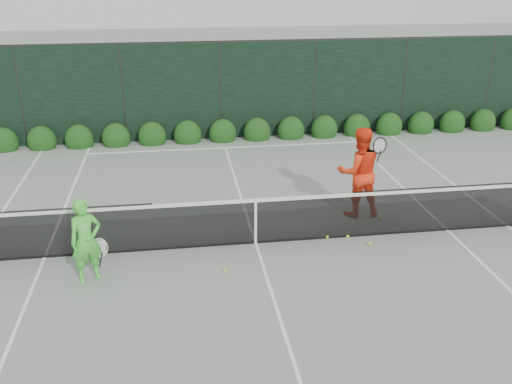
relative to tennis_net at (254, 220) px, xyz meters
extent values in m
plane|color=gray|center=(0.02, 0.00, -0.53)|extent=(80.00, 80.00, 0.00)
cube|color=black|center=(-4.18, 0.00, -0.02)|extent=(4.40, 0.01, 1.02)
cube|color=black|center=(0.02, 0.00, -0.05)|extent=(4.00, 0.01, 0.96)
cube|color=black|center=(4.22, 0.00, -0.02)|extent=(4.40, 0.01, 1.02)
cube|color=white|center=(0.02, 0.00, 0.41)|extent=(12.80, 0.03, 0.07)
cube|color=black|center=(0.02, 0.00, -0.51)|extent=(12.80, 0.02, 0.04)
cube|color=white|center=(0.02, 0.00, -0.07)|extent=(0.05, 0.03, 0.91)
imported|color=#4AD83F|center=(-3.12, -0.93, 0.24)|extent=(0.66, 0.57, 1.54)
torus|color=beige|center=(-2.92, -0.83, 0.03)|extent=(0.30, 0.03, 0.30)
cylinder|color=black|center=(-2.92, -0.83, -0.21)|extent=(0.10, 0.03, 0.30)
imported|color=#FF3815|center=(2.48, 1.09, 0.48)|extent=(0.98, 0.77, 2.02)
torus|color=black|center=(2.83, 0.89, 1.13)|extent=(0.30, 0.04, 0.30)
cylinder|color=black|center=(2.83, 0.89, 0.89)|extent=(0.10, 0.03, 0.30)
cube|color=white|center=(5.51, 0.00, -0.53)|extent=(0.06, 23.77, 0.01)
cube|color=white|center=(-4.09, 0.00, -0.53)|extent=(0.06, 23.77, 0.01)
cube|color=white|center=(4.14, 0.00, -0.53)|extent=(0.06, 23.77, 0.01)
cube|color=white|center=(0.02, 11.88, -0.53)|extent=(11.03, 0.06, 0.01)
cube|color=white|center=(0.02, 6.40, -0.53)|extent=(8.23, 0.06, 0.01)
cube|color=white|center=(0.02, 0.00, -0.53)|extent=(0.06, 12.80, 0.01)
cube|color=black|center=(0.02, 7.50, 0.97)|extent=(32.00, 0.06, 3.00)
cube|color=#262826|center=(0.02, 7.50, 2.50)|extent=(32.00, 0.06, 0.06)
cylinder|color=#262826|center=(-5.98, 7.50, 0.97)|extent=(0.08, 0.08, 3.00)
cylinder|color=#262826|center=(-2.98, 7.50, 0.97)|extent=(0.08, 0.08, 3.00)
cylinder|color=#262826|center=(0.02, 7.50, 0.97)|extent=(0.08, 0.08, 3.00)
cylinder|color=#262826|center=(3.02, 7.50, 0.97)|extent=(0.08, 0.08, 3.00)
cylinder|color=#262826|center=(6.02, 7.50, 0.97)|extent=(0.08, 0.08, 3.00)
cylinder|color=#262826|center=(9.02, 7.50, 0.97)|extent=(0.08, 0.08, 3.00)
ellipsoid|color=#10360E|center=(-6.58, 7.15, -0.30)|extent=(0.86, 0.65, 0.94)
ellipsoid|color=#10360E|center=(-5.48, 7.15, -0.30)|extent=(0.86, 0.65, 0.94)
ellipsoid|color=#10360E|center=(-4.38, 7.15, -0.30)|extent=(0.86, 0.65, 0.94)
ellipsoid|color=#10360E|center=(-3.28, 7.15, -0.30)|extent=(0.86, 0.65, 0.94)
ellipsoid|color=#10360E|center=(-2.18, 7.15, -0.30)|extent=(0.86, 0.65, 0.94)
ellipsoid|color=#10360E|center=(-1.08, 7.15, -0.30)|extent=(0.86, 0.65, 0.94)
ellipsoid|color=#10360E|center=(0.02, 7.15, -0.30)|extent=(0.86, 0.65, 0.94)
ellipsoid|color=#10360E|center=(1.12, 7.15, -0.30)|extent=(0.86, 0.65, 0.94)
ellipsoid|color=#10360E|center=(2.22, 7.15, -0.30)|extent=(0.86, 0.65, 0.94)
ellipsoid|color=#10360E|center=(3.32, 7.15, -0.30)|extent=(0.86, 0.65, 0.94)
ellipsoid|color=#10360E|center=(4.42, 7.15, -0.30)|extent=(0.86, 0.65, 0.94)
ellipsoid|color=#10360E|center=(5.52, 7.15, -0.30)|extent=(0.86, 0.65, 0.94)
ellipsoid|color=#10360E|center=(6.62, 7.15, -0.30)|extent=(0.86, 0.65, 0.94)
ellipsoid|color=#10360E|center=(7.72, 7.15, -0.30)|extent=(0.86, 0.65, 0.94)
ellipsoid|color=#10360E|center=(8.82, 7.15, -0.30)|extent=(0.86, 0.65, 0.94)
sphere|color=#CDD72F|center=(-0.70, -1.06, -0.50)|extent=(0.07, 0.07, 0.07)
sphere|color=#CDD72F|center=(1.94, -0.04, -0.50)|extent=(0.07, 0.07, 0.07)
sphere|color=#CDD72F|center=(1.52, 0.01, -0.50)|extent=(0.07, 0.07, 0.07)
sphere|color=#CDD72F|center=(2.91, 0.70, -0.50)|extent=(0.07, 0.07, 0.07)
sphere|color=#CDD72F|center=(2.29, -0.41, -0.50)|extent=(0.07, 0.07, 0.07)
camera|label=1|loc=(-1.47, -10.19, 4.79)|focal=40.00mm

